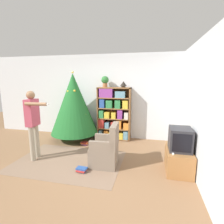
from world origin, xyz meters
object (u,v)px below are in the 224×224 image
object	(u,v)px
table_lamp	(123,84)
potted_plant	(105,81)
television	(180,139)
armchair	(106,151)
bookshelf	(114,114)
standing_person	(33,120)
christmas_tree	(74,104)

from	to	relation	value
table_lamp	potted_plant	bearing A→B (deg)	180.00
table_lamp	television	bearing A→B (deg)	-48.88
armchair	table_lamp	world-z (taller)	table_lamp
potted_plant	table_lamp	bearing A→B (deg)	0.00
bookshelf	standing_person	bearing A→B (deg)	-129.66
television	christmas_tree	distance (m)	3.18
armchair	table_lamp	distance (m)	2.20
television	armchair	xyz separation A→B (m)	(-1.50, -0.09, -0.36)
christmas_tree	armchair	xyz separation A→B (m)	(1.37, -1.39, -0.79)
christmas_tree	armchair	world-z (taller)	christmas_tree
bookshelf	potted_plant	size ratio (longest dim) A/B	4.87
standing_person	bookshelf	bearing A→B (deg)	137.25
potted_plant	table_lamp	size ratio (longest dim) A/B	1.64
potted_plant	standing_person	bearing A→B (deg)	-123.94
bookshelf	television	distance (m)	2.34
armchair	standing_person	bearing A→B (deg)	-90.82
television	standing_person	size ratio (longest dim) A/B	0.30
armchair	table_lamp	xyz separation A→B (m)	(0.08, 1.71, 1.38)
bookshelf	armchair	size ratio (longest dim) A/B	1.74
christmas_tree	standing_person	xyz separation A→B (m)	(-0.31, -1.47, -0.17)
bookshelf	standing_person	size ratio (longest dim) A/B	1.01
christmas_tree	armchair	size ratio (longest dim) A/B	2.26
christmas_tree	standing_person	bearing A→B (deg)	-101.87
table_lamp	standing_person	bearing A→B (deg)	-134.61
bookshelf	standing_person	xyz separation A→B (m)	(-1.47, -1.78, 0.14)
armchair	standing_person	world-z (taller)	standing_person
television	standing_person	bearing A→B (deg)	-176.95
television	christmas_tree	xyz separation A→B (m)	(-2.87, 1.30, 0.44)
bookshelf	armchair	world-z (taller)	bookshelf
armchair	television	bearing A→B (deg)	89.90
standing_person	christmas_tree	bearing A→B (deg)	165.03
bookshelf	armchair	xyz separation A→B (m)	(0.20, -1.70, -0.48)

